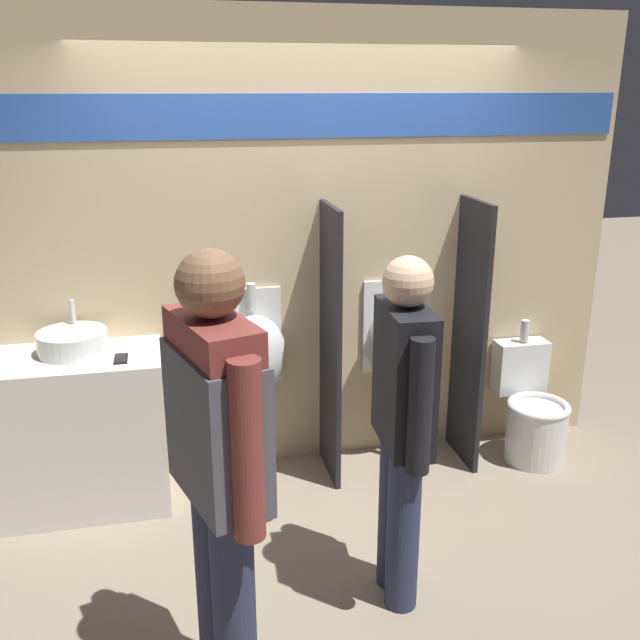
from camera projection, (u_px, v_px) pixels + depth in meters
ground_plane at (326, 502)px, 4.10m from camera, size 16.00×16.00×0.00m
display_wall at (305, 248)px, 4.23m from camera, size 3.89×0.07×2.70m
sink_counter at (72, 432)px, 3.95m from camera, size 1.02×0.54×0.90m
sink_basin at (73, 342)px, 3.86m from camera, size 0.37×0.37×0.26m
cell_phone at (121, 359)px, 3.78m from camera, size 0.07×0.14×0.01m
divider_near_counter at (330, 346)px, 4.18m from camera, size 0.03×0.45×1.65m
divider_mid at (469, 335)px, 4.36m from camera, size 0.03×0.45×1.65m
urinal_near_counter at (254, 353)px, 4.20m from camera, size 0.38×0.26×1.19m
urinal_far at (396, 342)px, 4.38m from camera, size 0.38×0.26×1.19m
toilet at (532, 414)px, 4.54m from camera, size 0.39×0.55×0.86m
person_in_vest at (218, 455)px, 2.52m from camera, size 0.36×0.60×1.78m
person_with_lanyard at (402, 420)px, 3.09m from camera, size 0.21×0.57×1.63m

